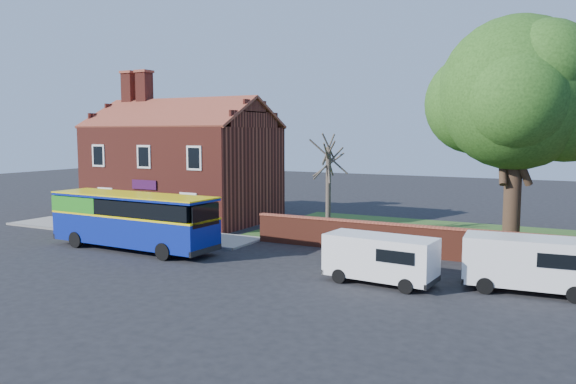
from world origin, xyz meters
The scene contains 11 objects.
ground centered at (0.00, 0.00, 0.00)m, with size 120.00×120.00×0.00m, color black.
pavement centered at (-7.00, 5.75, 0.06)m, with size 18.00×3.50×0.12m, color gray.
kerb centered at (-7.00, 4.00, 0.07)m, with size 18.00×0.15×0.14m, color slate.
grass_strip centered at (13.00, 13.00, 0.02)m, with size 26.00×12.00×0.04m, color #426B28.
shop_building centered at (-7.02, 11.50, 3.41)m, with size 12.30×8.13×10.50m.
boundary_wall centered at (13.00, 7.00, 0.81)m, with size 22.00×0.38×1.60m.
bus centered at (-3.04, 1.81, 1.68)m, with size 9.74×2.78×2.95m.
van_near centered at (10.91, 1.40, 1.10)m, with size 4.60×2.16×1.96m.
van_far centered at (16.41, 2.86, 1.19)m, with size 4.97×2.33×2.12m.
large_tree centered at (14.97, 10.99, 7.88)m, with size 9.87×7.81×12.04m.
bare_tree centered at (4.75, 10.20, 2.97)m, with size 2.17×2.59×5.79m.
Camera 1 is at (17.94, -20.19, 6.11)m, focal length 35.00 mm.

